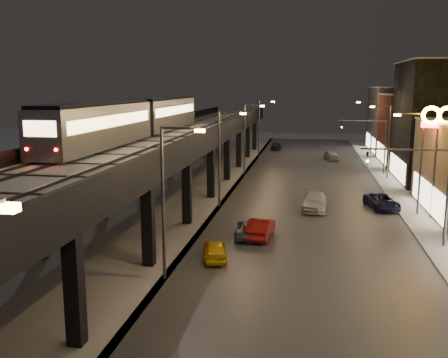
{
  "coord_description": "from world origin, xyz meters",
  "views": [
    {
      "loc": [
        7.47,
        -13.8,
        11.16
      ],
      "look_at": [
        1.82,
        18.95,
        5.0
      ],
      "focal_mm": 40.0,
      "sensor_mm": 36.0,
      "label": 1
    }
  ],
  "objects_px": {
    "car_mid_silver": "(250,229)",
    "car_onc_red": "(331,156)",
    "car_taxi": "(215,250)",
    "car_onc_dark": "(382,202)",
    "car_far_white": "(276,146)",
    "car_near_white": "(261,229)",
    "car_onc_white": "(314,202)",
    "subway_train": "(138,118)"
  },
  "relations": [
    {
      "from": "car_taxi",
      "to": "car_far_white",
      "type": "height_order",
      "value": "car_far_white"
    },
    {
      "from": "subway_train",
      "to": "car_near_white",
      "type": "bearing_deg",
      "value": -35.93
    },
    {
      "from": "subway_train",
      "to": "car_mid_silver",
      "type": "bearing_deg",
      "value": -37.61
    },
    {
      "from": "car_onc_white",
      "to": "car_far_white",
      "type": "bearing_deg",
      "value": 100.65
    },
    {
      "from": "car_far_white",
      "to": "car_onc_dark",
      "type": "relative_size",
      "value": 0.82
    },
    {
      "from": "car_mid_silver",
      "to": "car_onc_red",
      "type": "xyz_separation_m",
      "value": [
        7.6,
        42.03,
        0.1
      ]
    },
    {
      "from": "car_mid_silver",
      "to": "car_onc_red",
      "type": "height_order",
      "value": "car_onc_red"
    },
    {
      "from": "car_taxi",
      "to": "car_onc_white",
      "type": "bearing_deg",
      "value": -126.97
    },
    {
      "from": "car_far_white",
      "to": "car_near_white",
      "type": "bearing_deg",
      "value": 96.28
    },
    {
      "from": "car_near_white",
      "to": "car_far_white",
      "type": "bearing_deg",
      "value": -82.61
    },
    {
      "from": "car_mid_silver",
      "to": "car_onc_dark",
      "type": "relative_size",
      "value": 0.92
    },
    {
      "from": "car_onc_dark",
      "to": "car_near_white",
      "type": "bearing_deg",
      "value": -145.28
    },
    {
      "from": "subway_train",
      "to": "car_mid_silver",
      "type": "relative_size",
      "value": 7.71
    },
    {
      "from": "car_far_white",
      "to": "car_onc_white",
      "type": "xyz_separation_m",
      "value": [
        6.5,
        -43.74,
        0.09
      ]
    },
    {
      "from": "subway_train",
      "to": "car_onc_red",
      "type": "height_order",
      "value": "subway_train"
    },
    {
      "from": "car_onc_white",
      "to": "car_onc_red",
      "type": "distance_m",
      "value": 32.63
    },
    {
      "from": "car_mid_silver",
      "to": "car_onc_red",
      "type": "relative_size",
      "value": 1.06
    },
    {
      "from": "car_taxi",
      "to": "car_onc_dark",
      "type": "bearing_deg",
      "value": -141.58
    },
    {
      "from": "car_onc_white",
      "to": "car_onc_red",
      "type": "bearing_deg",
      "value": 87.31
    },
    {
      "from": "car_taxi",
      "to": "car_onc_dark",
      "type": "distance_m",
      "value": 20.38
    },
    {
      "from": "car_far_white",
      "to": "car_onc_white",
      "type": "relative_size",
      "value": 0.76
    },
    {
      "from": "car_far_white",
      "to": "car_onc_white",
      "type": "distance_m",
      "value": 44.22
    },
    {
      "from": "subway_train",
      "to": "car_taxi",
      "type": "distance_m",
      "value": 19.13
    },
    {
      "from": "car_near_white",
      "to": "car_onc_dark",
      "type": "relative_size",
      "value": 0.92
    },
    {
      "from": "car_mid_silver",
      "to": "car_far_white",
      "type": "height_order",
      "value": "car_far_white"
    },
    {
      "from": "car_onc_dark",
      "to": "car_onc_red",
      "type": "bearing_deg",
      "value": 84.18
    },
    {
      "from": "car_near_white",
      "to": "car_onc_dark",
      "type": "height_order",
      "value": "car_near_white"
    },
    {
      "from": "car_taxi",
      "to": "car_onc_dark",
      "type": "xyz_separation_m",
      "value": [
        12.64,
        15.98,
        0.04
      ]
    },
    {
      "from": "car_taxi",
      "to": "car_far_white",
      "type": "relative_size",
      "value": 0.93
    },
    {
      "from": "car_near_white",
      "to": "car_far_white",
      "type": "height_order",
      "value": "car_near_white"
    },
    {
      "from": "car_taxi",
      "to": "car_near_white",
      "type": "distance_m",
      "value": 5.78
    },
    {
      "from": "car_near_white",
      "to": "car_mid_silver",
      "type": "height_order",
      "value": "car_near_white"
    },
    {
      "from": "car_mid_silver",
      "to": "subway_train",
      "type": "bearing_deg",
      "value": -41.82
    },
    {
      "from": "car_onc_white",
      "to": "car_mid_silver",
      "type": "bearing_deg",
      "value": -114.63
    },
    {
      "from": "car_mid_silver",
      "to": "car_onc_red",
      "type": "distance_m",
      "value": 42.71
    },
    {
      "from": "subway_train",
      "to": "car_far_white",
      "type": "height_order",
      "value": "subway_train"
    },
    {
      "from": "car_near_white",
      "to": "car_onc_white",
      "type": "xyz_separation_m",
      "value": [
        4.01,
        9.56,
        0.03
      ]
    },
    {
      "from": "car_mid_silver",
      "to": "car_onc_dark",
      "type": "distance_m",
      "value": 15.33
    },
    {
      "from": "car_taxi",
      "to": "car_onc_red",
      "type": "xyz_separation_m",
      "value": [
        9.28,
        47.29,
        0.09
      ]
    },
    {
      "from": "car_taxi",
      "to": "subway_train",
      "type": "bearing_deg",
      "value": -68.11
    },
    {
      "from": "car_far_white",
      "to": "car_onc_white",
      "type": "bearing_deg",
      "value": 102.06
    },
    {
      "from": "car_far_white",
      "to": "car_onc_dark",
      "type": "bearing_deg",
      "value": 110.16
    }
  ]
}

